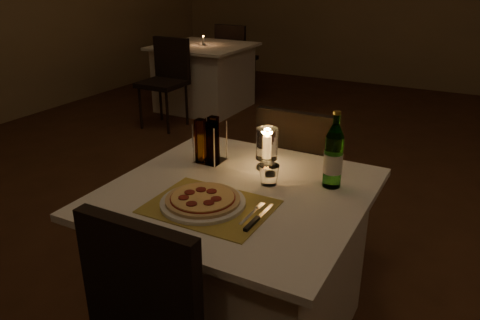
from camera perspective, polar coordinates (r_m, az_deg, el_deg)
The scene contains 16 objects.
floor at distance 2.43m, azimuth 9.15°, elevation -18.35°, with size 8.00×10.00×0.02m, color #4A2917.
main_table at distance 2.06m, azimuth -0.27°, elevation -12.75°, with size 1.00×1.00×0.74m.
chair_far at distance 2.55m, azimuth 7.39°, elevation -1.18°, with size 0.42×0.42×0.90m.
placemat at distance 1.75m, azimuth -3.70°, elevation -5.68°, with size 0.45×0.34×0.00m, color #B2983E.
plate at distance 1.76m, azimuth -4.54°, elevation -5.20°, with size 0.32×0.32×0.01m, color white.
pizza at distance 1.75m, azimuth -4.56°, elevation -4.73°, with size 0.28×0.28×0.02m.
fork at distance 1.70m, azimuth 1.67°, elevation -6.34°, with size 0.02×0.18×0.00m.
knife at distance 1.64m, azimuth 1.81°, elevation -7.43°, with size 0.02×0.22×0.01m.
tumbler at distance 1.91m, azimuth 3.55°, elevation -1.81°, with size 0.08×0.08×0.08m, color white, non-canonical shape.
water_bottle at distance 1.89m, azimuth 11.32°, elevation 0.37°, with size 0.08×0.08×0.32m.
hurricane_candle at distance 2.03m, azimuth 3.29°, elevation 1.82°, with size 0.10×0.10×0.18m.
cruet_caddy at distance 2.10m, azimuth -3.80°, elevation 2.17°, with size 0.12×0.12×0.21m.
neighbor_table_left at distance 5.55m, azimuth -4.35°, elevation 10.07°, with size 1.00×1.00×0.74m.
neighbor_chair_la at distance 4.94m, azimuth -8.90°, elevation 10.39°, with size 0.42×0.42×0.90m.
neighbor_chair_lb at distance 6.12m, azimuth -0.74°, elevation 12.97°, with size 0.42×0.42×0.90m.
neighbor_candle_left at distance 5.48m, azimuth -4.48°, elevation 14.30°, with size 0.03×0.03×0.11m.
Camera 1 is at (0.53, -1.77, 1.57)m, focal length 35.00 mm.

